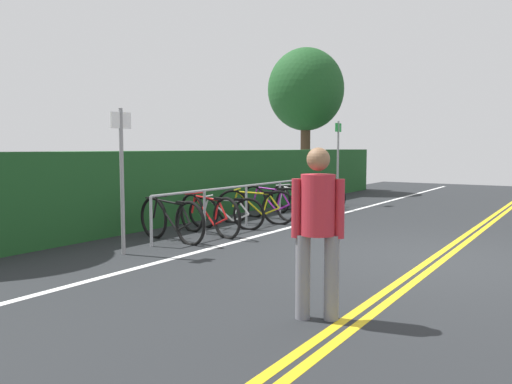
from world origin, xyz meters
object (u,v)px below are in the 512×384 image
object	(u,v)px
bicycle_1	(209,215)
bicycle_7	(320,196)
bike_rack	(264,193)
bicycle_3	(256,207)
bicycle_0	(171,220)
tree_mid	(306,90)
bicycle_5	(294,200)
bicycle_2	(226,213)
sign_post_far	(338,155)
bicycle_4	(271,203)
pedestrian	(318,222)
bicycle_6	(308,198)
sign_post_near	(122,167)

from	to	relation	value
bicycle_1	bicycle_7	size ratio (longest dim) A/B	1.10
bike_rack	bicycle_1	distance (m)	2.10
bike_rack	bicycle_1	bearing A→B (deg)	-177.54
bicycle_3	bicycle_7	size ratio (longest dim) A/B	1.04
bicycle_0	bicycle_3	bearing A→B (deg)	-2.36
bicycle_3	bicycle_1	bearing A→B (deg)	-178.57
bicycle_1	tree_mid	world-z (taller)	tree_mid
bike_rack	bicycle_0	distance (m)	2.96
bicycle_3	bicycle_5	xyz separation A→B (m)	(1.77, 0.02, -0.01)
bike_rack	bicycle_5	bearing A→B (deg)	-0.98
bicycle_0	tree_mid	xyz separation A→B (m)	(10.30, 2.72, 3.31)
bicycle_1	bicycle_3	bearing A→B (deg)	1.43
bicycle_1	bicycle_2	xyz separation A→B (m)	(0.77, 0.16, -0.05)
bicycle_2	bicycle_3	size ratio (longest dim) A/B	0.94
bicycle_0	tree_mid	bearing A→B (deg)	14.78
sign_post_far	bicycle_2	bearing A→B (deg)	179.39
bicycle_4	pedestrian	distance (m)	6.95
bicycle_0	pedestrian	size ratio (longest dim) A/B	1.09
bicycle_2	sign_post_far	bearing A→B (deg)	-0.61
bicycle_6	tree_mid	size ratio (longest dim) A/B	0.32
bicycle_5	bicycle_4	bearing A→B (deg)	175.55
bicycle_2	tree_mid	size ratio (longest dim) A/B	0.31
bicycle_5	tree_mid	bearing A→B (deg)	25.06
bicycle_3	bicycle_6	xyz separation A→B (m)	(2.55, 0.06, -0.03)
bicycle_6	sign_post_near	distance (m)	6.41
bicycle_4	sign_post_far	distance (m)	3.76
bicycle_2	tree_mid	bearing A→B (deg)	17.32
bicycle_3	sign_post_far	world-z (taller)	sign_post_far
sign_post_near	bicycle_5	bearing A→B (deg)	0.72
bicycle_5	sign_post_near	bearing A→B (deg)	-179.28
bike_rack	bicycle_4	size ratio (longest dim) A/B	3.93
bicycle_0	pedestrian	bearing A→B (deg)	-120.94
bicycle_0	tree_mid	size ratio (longest dim) A/B	0.34
bicycle_0	tree_mid	distance (m)	11.15
bicycle_0	sign_post_far	xyz separation A→B (m)	(6.96, -0.04, 1.05)
bicycle_6	tree_mid	xyz separation A→B (m)	(5.20, 2.77, 3.35)
bicycle_3	bicycle_5	distance (m)	1.77
bicycle_5	pedestrian	bearing A→B (deg)	-149.98
bicycle_5	sign_post_far	bearing A→B (deg)	0.90
bicycle_3	sign_post_far	size ratio (longest dim) A/B	0.72
bicycle_6	bicycle_7	size ratio (longest dim) A/B	1.02
bicycle_5	tree_mid	size ratio (longest dim) A/B	0.32
bicycle_2	sign_post_far	xyz separation A→B (m)	(5.32, -0.06, 1.10)
sign_post_near	bicycle_0	bearing A→B (deg)	6.92
bicycle_2	bicycle_3	world-z (taller)	bicycle_3
bicycle_0	bicycle_4	xyz separation A→B (m)	(3.35, -0.01, 0.00)
bicycle_1	sign_post_far	world-z (taller)	sign_post_far
bicycle_1	pedestrian	world-z (taller)	pedestrian
pedestrian	sign_post_far	bearing A→B (deg)	22.71
bicycle_3	pedestrian	xyz separation A→B (m)	(-4.91, -3.83, 0.57)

